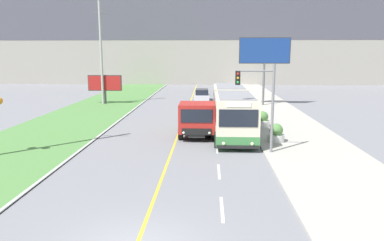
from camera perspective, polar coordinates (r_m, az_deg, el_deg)
name	(u,v)px	position (r m, az deg, el deg)	size (l,w,h in m)	color
lane_marking_centre	(152,229)	(13.29, -6.08, -16.11)	(2.88, 140.00, 0.01)	gold
apartment_block_background	(198,22)	(73.31, 0.85, 14.80)	(80.00, 8.04, 23.18)	gray
city_bus	(232,110)	(28.33, 6.09, 1.57)	(2.75, 12.75, 3.17)	beige
dump_truck	(198,119)	(26.60, 0.86, 0.31)	(2.54, 6.84, 2.50)	black
car_distant	(202,95)	(46.11, 1.54, 3.85)	(1.80, 4.30, 1.45)	silver
utility_pole_far	(101,53)	(44.24, -13.67, 9.97)	(1.80, 0.28, 11.55)	#9E9E99
traffic_light_mast	(261,97)	(22.08, 10.47, 3.58)	(2.28, 0.32, 5.26)	slate
billboard_large	(265,53)	(42.45, 11.01, 10.06)	(5.60, 0.24, 7.52)	#59595B
billboard_small	(105,84)	(44.62, -13.14, 5.48)	(3.91, 0.24, 3.32)	#59595B
planter_round_near	(276,134)	(25.29, 12.69, -1.99)	(1.09, 1.09, 1.22)	silver
planter_round_second	(263,120)	(30.21, 10.70, 0.09)	(1.11, 1.11, 1.24)	silver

